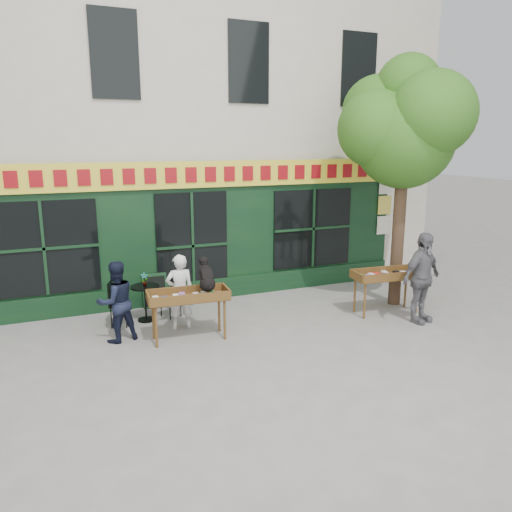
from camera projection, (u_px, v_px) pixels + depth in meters
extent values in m
plane|color=slate|center=(226.00, 334.00, 9.89)|extent=(80.00, 80.00, 0.00)
cube|color=beige|center=(154.00, 96.00, 14.16)|extent=(14.00, 7.00, 10.00)
cube|color=black|center=(191.00, 235.00, 11.70)|extent=(11.00, 0.16, 3.20)
cube|color=yellow|center=(191.00, 175.00, 11.28)|extent=(11.00, 0.06, 0.60)
cube|color=maroon|center=(191.00, 175.00, 11.25)|extent=(9.60, 0.03, 0.34)
cube|color=black|center=(194.00, 291.00, 11.92)|extent=(11.00, 0.10, 0.50)
cube|color=black|center=(192.00, 246.00, 11.67)|extent=(1.70, 0.05, 2.50)
cube|color=black|center=(44.00, 248.00, 10.42)|extent=(2.20, 0.05, 2.00)
cube|color=black|center=(313.00, 228.00, 12.83)|extent=(2.20, 0.05, 2.00)
cube|color=silver|center=(383.00, 225.00, 13.65)|extent=(0.42, 0.02, 0.50)
cube|color=#E5D14C|center=(385.00, 205.00, 13.53)|extent=(0.42, 0.02, 0.50)
cube|color=silver|center=(386.00, 185.00, 13.41)|extent=(0.42, 0.02, 0.50)
cylinder|color=#382619|center=(398.00, 228.00, 11.38)|extent=(0.28, 0.28, 3.60)
sphere|color=#235112|center=(404.00, 138.00, 10.93)|extent=(2.20, 2.20, 2.20)
sphere|color=#235112|center=(421.00, 125.00, 11.39)|extent=(1.80, 1.80, 1.80)
sphere|color=#235112|center=(377.00, 129.00, 10.84)|extent=(1.70, 1.70, 1.70)
sphere|color=#235112|center=(433.00, 113.00, 10.35)|extent=(1.80, 1.80, 1.80)
sphere|color=#235112|center=(378.00, 111.00, 11.22)|extent=(1.60, 1.60, 1.60)
sphere|color=#235112|center=(408.00, 86.00, 10.81)|extent=(1.40, 1.40, 1.40)
cylinder|color=brown|center=(156.00, 327.00, 9.16)|extent=(0.05, 0.05, 0.80)
cylinder|color=brown|center=(225.00, 320.00, 9.55)|extent=(0.05, 0.05, 0.80)
cylinder|color=brown|center=(153.00, 319.00, 9.56)|extent=(0.05, 0.05, 0.80)
cylinder|color=brown|center=(219.00, 312.00, 9.96)|extent=(0.05, 0.05, 0.80)
cube|color=brown|center=(188.00, 299.00, 9.46)|extent=(1.54, 0.70, 0.05)
cube|color=brown|center=(191.00, 299.00, 9.18)|extent=(1.50, 0.16, 0.18)
cube|color=brown|center=(185.00, 290.00, 9.71)|extent=(1.50, 0.16, 0.18)
cube|color=brown|center=(188.00, 296.00, 9.45)|extent=(1.33, 0.50, 0.06)
imported|color=white|center=(180.00, 292.00, 10.06)|extent=(0.59, 0.41, 1.55)
cylinder|color=brown|center=(365.00, 301.00, 10.67)|extent=(0.05, 0.05, 0.80)
cylinder|color=brown|center=(417.00, 296.00, 11.05)|extent=(0.05, 0.05, 0.80)
cylinder|color=brown|center=(355.00, 295.00, 11.08)|extent=(0.05, 0.05, 0.80)
cylinder|color=brown|center=(405.00, 290.00, 11.46)|extent=(0.05, 0.05, 0.80)
cube|color=brown|center=(387.00, 277.00, 10.97)|extent=(1.55, 0.72, 0.05)
cube|color=brown|center=(394.00, 277.00, 10.68)|extent=(1.50, 0.18, 0.18)
cube|color=brown|center=(380.00, 270.00, 11.22)|extent=(1.50, 0.18, 0.18)
cube|color=brown|center=(387.00, 274.00, 10.96)|extent=(1.33, 0.52, 0.06)
imported|color=#5E5D63|center=(422.00, 278.00, 10.38)|extent=(1.21, 0.74, 1.93)
cylinder|color=black|center=(146.00, 320.00, 10.65)|extent=(0.36, 0.36, 0.03)
cylinder|color=black|center=(146.00, 304.00, 10.57)|extent=(0.04, 0.04, 0.72)
cylinder|color=black|center=(145.00, 287.00, 10.48)|extent=(0.60, 0.60, 0.03)
cube|color=black|center=(119.00, 305.00, 10.25)|extent=(0.45, 0.45, 0.03)
cube|color=black|center=(110.00, 294.00, 10.18)|extent=(0.14, 0.35, 0.50)
cylinder|color=black|center=(126.00, 318.00, 10.17)|extent=(0.02, 0.02, 0.44)
cylinder|color=black|center=(129.00, 313.00, 10.46)|extent=(0.02, 0.02, 0.44)
cylinder|color=black|center=(111.00, 318.00, 10.15)|extent=(0.02, 0.02, 0.44)
cylinder|color=black|center=(114.00, 313.00, 10.44)|extent=(0.02, 0.02, 0.44)
cube|color=black|center=(171.00, 297.00, 10.80)|extent=(0.48, 0.48, 0.03)
cube|color=black|center=(176.00, 284.00, 10.87)|extent=(0.19, 0.34, 0.50)
cylinder|color=black|center=(161.00, 307.00, 10.84)|extent=(0.02, 0.02, 0.44)
cylinder|color=black|center=(170.00, 310.00, 10.65)|extent=(0.02, 0.02, 0.44)
cylinder|color=black|center=(172.00, 304.00, 11.06)|extent=(0.02, 0.02, 0.44)
cylinder|color=black|center=(181.00, 307.00, 10.87)|extent=(0.02, 0.02, 0.44)
imported|color=gray|center=(144.00, 279.00, 10.45)|extent=(0.16, 0.11, 0.29)
imported|color=black|center=(116.00, 302.00, 9.40)|extent=(0.90, 0.79, 1.57)
cube|color=black|center=(155.00, 291.00, 11.42)|extent=(0.57, 0.21, 0.79)
cube|color=black|center=(155.00, 291.00, 11.40)|extent=(0.47, 0.18, 0.65)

